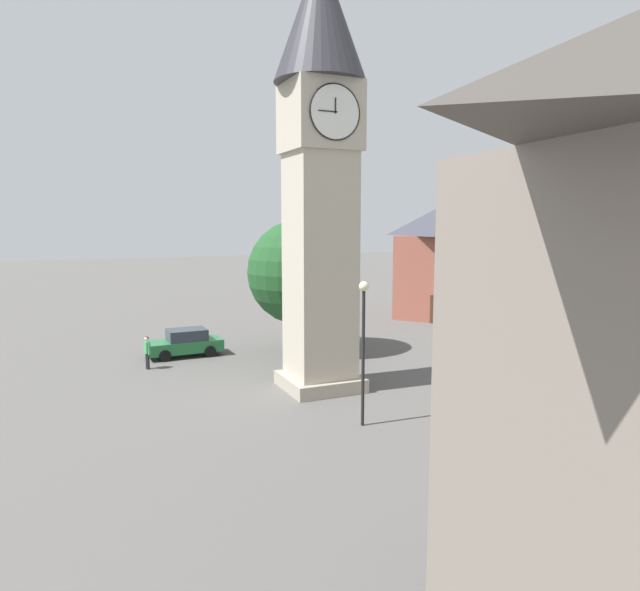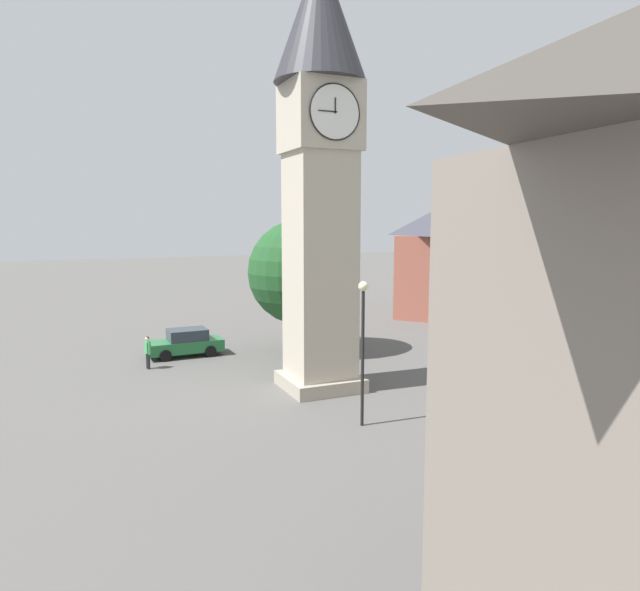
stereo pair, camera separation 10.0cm
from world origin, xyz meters
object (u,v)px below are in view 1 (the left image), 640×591
clock_tower (320,138)px  car_silver_kerb (590,396)px  tree (300,272)px  lamp_post (363,331)px  pedestrian (147,350)px  building_hall_far (450,259)px  car_red_corner (185,343)px  car_blue_kerb (602,362)px

clock_tower → car_silver_kerb: size_ratio=4.42×
tree → lamp_post: bearing=78.9°
car_silver_kerb → clock_tower: bearing=-43.1°
pedestrian → lamp_post: bearing=118.1°
clock_tower → tree: clock_tower is taller
building_hall_far → lamp_post: building_hall_far is taller
car_silver_kerb → lamp_post: bearing=-16.7°
clock_tower → tree: bearing=-104.9°
clock_tower → car_red_corner: (4.41, -8.68, -10.30)m
car_red_corner → tree: 7.56m
clock_tower → car_blue_kerb: clock_tower is taller
car_red_corner → pedestrian: pedestrian is taller
car_blue_kerb → car_red_corner: size_ratio=1.05×
car_red_corner → building_hall_far: size_ratio=0.43×
clock_tower → tree: size_ratio=2.49×
pedestrian → tree: bearing=-177.6°
clock_tower → car_red_corner: size_ratio=4.55×
car_red_corner → pedestrian: bearing=41.8°
clock_tower → car_silver_kerb: bearing=136.9°
building_hall_far → lamp_post: (17.40, 18.21, -1.07)m
tree → lamp_post: tree is taller
car_blue_kerb → building_hall_far: building_hall_far is taller
car_red_corner → building_hall_far: (-21.30, -4.52, 3.87)m
building_hall_far → clock_tower: bearing=38.0°
lamp_post → building_hall_far: bearing=-133.7°
tree → building_hall_far: (-15.03, -6.22, -0.01)m
clock_tower → lamp_post: 9.04m
lamp_post → pedestrian: bearing=-61.9°
car_blue_kerb → car_silver_kerb: same height
tree → lamp_post: size_ratio=1.42×
car_blue_kerb → car_red_corner: (17.60, -12.62, 0.00)m
car_blue_kerb → building_hall_far: (-3.71, -17.14, 3.87)m
car_red_corner → lamp_post: size_ratio=0.78×
car_blue_kerb → pedestrian: bearing=-28.0°
car_blue_kerb → lamp_post: lamp_post is taller
car_red_corner → car_silver_kerb: bearing=127.6°
pedestrian → building_hall_far: (-23.60, -6.57, 3.62)m
clock_tower → car_silver_kerb: (-8.12, 7.60, -10.30)m
tree → building_hall_far: building_hall_far is taller
clock_tower → tree: 9.67m
lamp_post → car_red_corner: bearing=-74.1°
car_silver_kerb → building_hall_far: 22.90m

